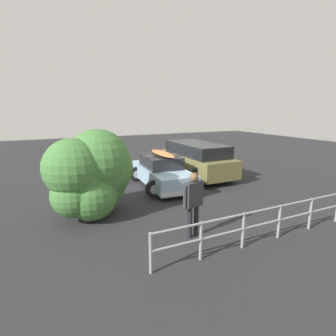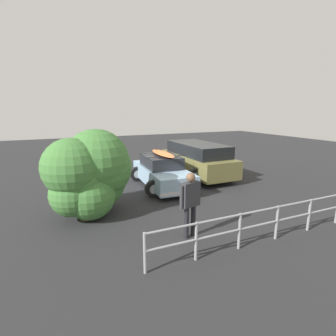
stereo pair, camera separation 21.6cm
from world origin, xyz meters
name	(u,v)px [view 1 (the left image)]	position (x,y,z in m)	size (l,w,h in m)	color
ground_plane	(173,183)	(0.00, 0.00, -0.01)	(44.00, 44.00, 0.02)	#28282B
sedan_car	(162,172)	(0.68, 0.28, 0.65)	(2.44, 4.13, 1.64)	#8CADC6
suv_car	(196,159)	(-1.64, -0.64, 0.88)	(2.69, 4.81, 1.67)	brown
person_bystander	(193,199)	(1.85, 4.91, 1.06)	(0.67, 0.30, 1.76)	black
railing_fence	(296,213)	(-0.75, 5.95, 0.60)	(8.51, 0.09, 0.92)	gray
bush_near_left	(92,174)	(3.97, 2.30, 1.37)	(2.76, 2.52, 2.75)	#4C3828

